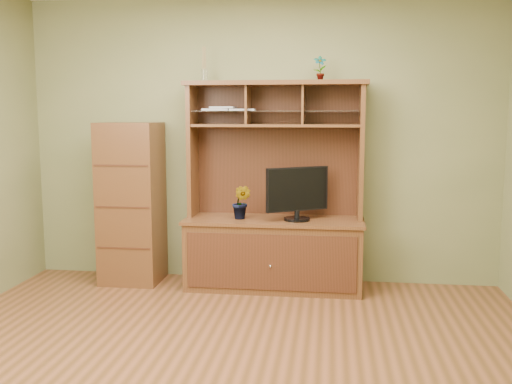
# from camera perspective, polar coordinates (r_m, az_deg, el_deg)

# --- Properties ---
(room) EXTENTS (4.54, 4.04, 2.74)m
(room) POSITION_cam_1_polar(r_m,az_deg,el_deg) (3.50, -3.61, 3.62)
(room) COLOR #563518
(room) RESTS_ON ground
(media_hutch) EXTENTS (1.66, 0.61, 1.90)m
(media_hutch) POSITION_cam_1_polar(r_m,az_deg,el_deg) (5.29, 1.82, -3.99)
(media_hutch) COLOR #4B2A15
(media_hutch) RESTS_ON room
(monitor) EXTENTS (0.54, 0.36, 0.48)m
(monitor) POSITION_cam_1_polar(r_m,az_deg,el_deg) (5.13, 4.14, -0.04)
(monitor) COLOR black
(monitor) RESTS_ON media_hutch
(orchid_plant) EXTENTS (0.21, 0.18, 0.31)m
(orchid_plant) POSITION_cam_1_polar(r_m,az_deg,el_deg) (5.20, -1.47, -1.02)
(orchid_plant) COLOR #29581E
(orchid_plant) RESTS_ON media_hutch
(top_plant) EXTENTS (0.13, 0.09, 0.22)m
(top_plant) POSITION_cam_1_polar(r_m,az_deg,el_deg) (5.25, 6.41, 12.22)
(top_plant) COLOR #376A25
(top_plant) RESTS_ON media_hutch
(reed_diffuser) EXTENTS (0.06, 0.06, 0.32)m
(reed_diffuser) POSITION_cam_1_polar(r_m,az_deg,el_deg) (5.38, -5.20, 12.25)
(reed_diffuser) COLOR silver
(reed_diffuser) RESTS_ON media_hutch
(magazines) EXTENTS (0.50, 0.20, 0.04)m
(magazines) POSITION_cam_1_polar(r_m,az_deg,el_deg) (5.32, -2.96, 8.29)
(magazines) COLOR #AEADB2
(magazines) RESTS_ON media_hutch
(side_cabinet) EXTENTS (0.54, 0.50, 1.53)m
(side_cabinet) POSITION_cam_1_polar(r_m,az_deg,el_deg) (5.56, -12.34, -1.08)
(side_cabinet) COLOR #4B2A15
(side_cabinet) RESTS_ON room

